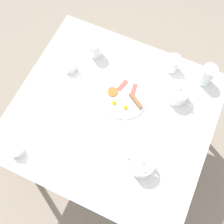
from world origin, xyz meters
name	(u,v)px	position (x,y,z in m)	size (l,w,h in m)	color
ground_plane	(112,145)	(0.00, 0.00, 0.00)	(8.00, 8.00, 0.00)	gray
table	(112,117)	(0.00, 0.00, 0.71)	(1.05, 1.14, 0.78)	white
breakfast_plate	(124,97)	(-0.12, 0.02, 0.78)	(0.28, 0.28, 0.04)	white
teapot_near	(178,93)	(-0.25, 0.30, 0.83)	(0.13, 0.21, 0.13)	white
teapot_far	(141,165)	(0.22, 0.27, 0.83)	(0.13, 0.22, 0.13)	white
teacup_with_saucer_left	(17,150)	(0.42, -0.38, 0.80)	(0.15, 0.15, 0.06)	white
teacup_with_saucer_right	(70,67)	(-0.16, -0.36, 0.80)	(0.15, 0.15, 0.06)	white
water_glass_tall	(95,49)	(-0.32, -0.26, 0.84)	(0.08, 0.08, 0.12)	white
water_glass_short	(207,75)	(-0.43, 0.42, 0.85)	(0.08, 0.08, 0.14)	white
wine_glass_spare	(173,64)	(-0.43, 0.21, 0.83)	(0.08, 0.08, 0.11)	white
fork_by_plate	(93,170)	(0.34, 0.04, 0.78)	(0.06, 0.17, 0.00)	silver
knife_by_plate	(173,137)	(-0.01, 0.37, 0.78)	(0.03, 0.21, 0.00)	silver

